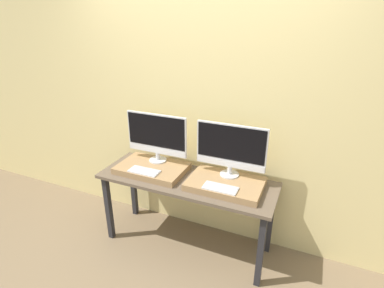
% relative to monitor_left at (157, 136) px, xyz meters
% --- Properties ---
extents(ground_plane, '(12.00, 12.00, 0.00)m').
position_rel_monitor_left_xyz_m(ground_plane, '(0.36, -0.40, -1.05)').
color(ground_plane, '#756047').
extents(wall_back, '(8.00, 0.04, 2.60)m').
position_rel_monitor_left_xyz_m(wall_back, '(0.36, 0.23, 0.25)').
color(wall_back, '#DBC684').
rests_on(wall_back, ground_plane).
extents(workbench, '(1.61, 0.55, 0.73)m').
position_rel_monitor_left_xyz_m(workbench, '(0.36, -0.12, -0.41)').
color(workbench, brown).
rests_on(workbench, ground_plane).
extents(wooden_riser_left, '(0.63, 0.42, 0.06)m').
position_rel_monitor_left_xyz_m(wooden_riser_left, '(0.00, -0.11, -0.29)').
color(wooden_riser_left, '#99754C').
rests_on(wooden_riser_left, workbench).
extents(monitor_left, '(0.61, 0.17, 0.47)m').
position_rel_monitor_left_xyz_m(monitor_left, '(0.00, 0.00, 0.00)').
color(monitor_left, silver).
rests_on(monitor_left, wooden_riser_left).
extents(keyboard_left, '(0.28, 0.13, 0.01)m').
position_rel_monitor_left_xyz_m(keyboard_left, '(-0.00, -0.25, -0.25)').
color(keyboard_left, silver).
rests_on(keyboard_left, wooden_riser_left).
extents(wooden_riser_right, '(0.63, 0.42, 0.06)m').
position_rel_monitor_left_xyz_m(wooden_riser_right, '(0.72, -0.11, -0.29)').
color(wooden_riser_right, '#99754C').
rests_on(wooden_riser_right, workbench).
extents(monitor_right, '(0.61, 0.17, 0.47)m').
position_rel_monitor_left_xyz_m(monitor_right, '(0.72, 0.00, 0.00)').
color(monitor_right, silver).
rests_on(monitor_right, wooden_riser_right).
extents(keyboard_right, '(0.28, 0.13, 0.01)m').
position_rel_monitor_left_xyz_m(keyboard_right, '(0.72, -0.25, -0.25)').
color(keyboard_right, silver).
rests_on(keyboard_right, wooden_riser_right).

